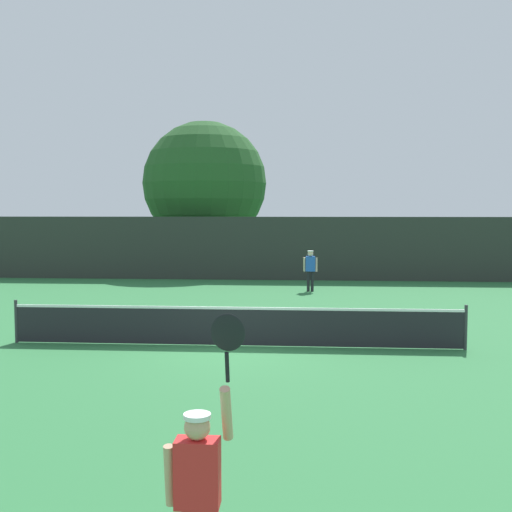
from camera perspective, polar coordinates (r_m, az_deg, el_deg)
ground_plane at (r=15.30m, az=-1.94°, el=-8.25°), size 120.00×120.00×0.00m
tennis_net at (r=15.20m, az=-1.95°, el=-6.36°), size 11.07×0.08×1.07m
perimeter_fence at (r=29.25m, az=1.06°, el=0.70°), size 39.92×0.12×2.98m
player_serving at (r=5.63m, az=-5.24°, el=-19.41°), size 0.67×0.39×2.44m
player_receiving at (r=25.25m, az=5.01°, el=-0.96°), size 0.57×0.24×1.66m
tennis_ball at (r=18.62m, az=4.03°, el=-5.89°), size 0.07×0.07×0.07m
large_tree at (r=33.86m, az=-4.72°, el=6.66°), size 6.65×6.65×8.06m
parked_car_near at (r=38.43m, az=-3.54°, el=0.48°), size 2.18×4.32×1.69m
parked_car_mid at (r=36.87m, az=17.29°, el=0.13°), size 2.37×4.39×1.69m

